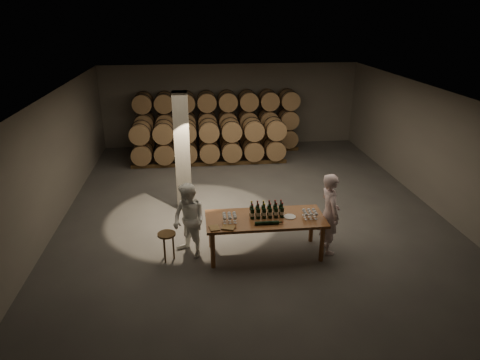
{
  "coord_description": "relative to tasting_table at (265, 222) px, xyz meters",
  "views": [
    {
      "loc": [
        -1.47,
        -10.74,
        5.13
      ],
      "look_at": [
        -0.36,
        -0.73,
        1.1
      ],
      "focal_mm": 32.0,
      "sensor_mm": 36.0,
      "label": 1
    }
  ],
  "objects": [
    {
      "name": "plate",
      "position": [
        0.54,
        -0.03,
        0.11
      ],
      "size": [
        0.26,
        0.26,
        0.02
      ],
      "primitive_type": "cylinder",
      "color": "silver",
      "rests_on": "tasting_table"
    },
    {
      "name": "lying_bottles",
      "position": [
        -0.01,
        -0.32,
        0.14
      ],
      "size": [
        0.61,
        0.08,
        0.08
      ],
      "color": "black",
      "rests_on": "tasting_table"
    },
    {
      "name": "barrel_stack_front",
      "position": [
        -0.96,
        6.3,
        0.03
      ],
      "size": [
        5.48,
        0.95,
        1.57
      ],
      "color": "brown",
      "rests_on": "ground"
    },
    {
      "name": "person_man",
      "position": [
        1.44,
        -0.02,
        0.14
      ],
      "size": [
        0.51,
        0.72,
        1.87
      ],
      "primitive_type": "imported",
      "rotation": [
        0.0,
        0.0,
        1.66
      ],
      "color": "white",
      "rests_on": "ground"
    },
    {
      "name": "person_woman",
      "position": [
        -1.66,
        0.14,
        0.05
      ],
      "size": [
        1.03,
        1.04,
        1.7
      ],
      "primitive_type": "imported",
      "rotation": [
        0.0,
        0.0,
        -0.84
      ],
      "color": "white",
      "rests_on": "ground"
    },
    {
      "name": "room",
      "position": [
        -1.8,
        2.7,
        0.8
      ],
      "size": [
        12.0,
        12.0,
        12.0
      ],
      "color": "#4A4745",
      "rests_on": "ground"
    },
    {
      "name": "notebook_near",
      "position": [
        -0.85,
        -0.39,
        0.12
      ],
      "size": [
        0.32,
        0.28,
        0.03
      ],
      "primitive_type": "cube",
      "rotation": [
        0.0,
        0.0,
        -0.33
      ],
      "color": "brown",
      "rests_on": "tasting_table"
    },
    {
      "name": "barrel_stack_back",
      "position": [
        -0.57,
        7.7,
        0.4
      ],
      "size": [
        6.26,
        0.95,
        2.31
      ],
      "color": "brown",
      "rests_on": "ground"
    },
    {
      "name": "tasting_table",
      "position": [
        0.0,
        0.0,
        0.0
      ],
      "size": [
        2.6,
        1.1,
        0.9
      ],
      "color": "brown",
      "rests_on": "ground"
    },
    {
      "name": "glass_cluster_left",
      "position": [
        -0.79,
        -0.07,
        0.22
      ],
      "size": [
        0.3,
        0.3,
        0.17
      ],
      "color": "silver",
      "rests_on": "tasting_table"
    },
    {
      "name": "pen",
      "position": [
        -0.76,
        -0.43,
        0.11
      ],
      "size": [
        0.15,
        0.04,
        0.01
      ],
      "primitive_type": "cylinder",
      "rotation": [
        0.0,
        1.57,
        -0.17
      ],
      "color": "black",
      "rests_on": "tasting_table"
    },
    {
      "name": "notebook_corner",
      "position": [
        -1.13,
        -0.37,
        0.12
      ],
      "size": [
        0.23,
        0.27,
        0.02
      ],
      "primitive_type": "cube",
      "rotation": [
        0.0,
        0.0,
        0.14
      ],
      "color": "brown",
      "rests_on": "tasting_table"
    },
    {
      "name": "bottle_cluster",
      "position": [
        0.04,
        0.05,
        0.23
      ],
      "size": [
        0.74,
        0.24,
        0.35
      ],
      "color": "black",
      "rests_on": "tasting_table"
    },
    {
      "name": "glass_cluster_right",
      "position": [
        0.97,
        -0.08,
        0.22
      ],
      "size": [
        0.3,
        0.3,
        0.16
      ],
      "color": "silver",
      "rests_on": "tasting_table"
    },
    {
      "name": "stool",
      "position": [
        -2.15,
        -0.02,
        -0.26
      ],
      "size": [
        0.39,
        0.39,
        0.65
      ],
      "rotation": [
        0.0,
        0.0,
        -0.41
      ],
      "color": "brown",
      "rests_on": "ground"
    }
  ]
}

